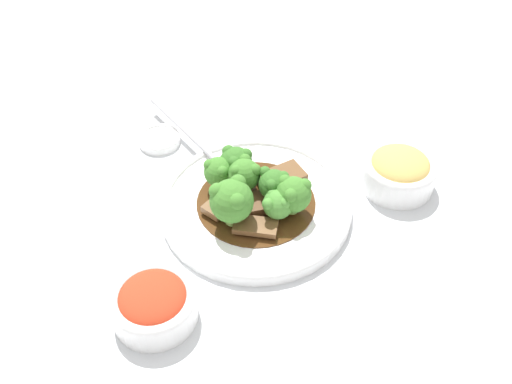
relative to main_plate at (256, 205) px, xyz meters
The scene contains 17 objects.
ground_plane 0.01m from the main_plate, ahead, with size 4.00×4.00×0.00m, color silver.
main_plate is the anchor object (origin of this frame).
beef_strip_0 0.05m from the main_plate, 85.28° to the right, with size 0.05×0.07×0.02m.
beef_strip_1 0.02m from the main_plate, 115.69° to the left, with size 0.06×0.06×0.01m.
beef_strip_2 0.05m from the main_plate, 135.53° to the left, with size 0.06×0.06×0.01m.
beef_strip_3 0.04m from the main_plate, 50.17° to the left, with size 0.04×0.08×0.01m.
broccoli_floret_0 0.05m from the main_plate, 136.46° to the right, with size 0.04×0.04×0.05m.
broccoli_floret_1 0.07m from the main_plate, 17.45° to the left, with size 0.04×0.04×0.05m.
broccoli_floret_2 0.05m from the main_plate, ahead, with size 0.04×0.04×0.05m.
broccoli_floret_3 0.06m from the main_plate, 155.81° to the right, with size 0.05×0.05×0.05m.
broccoli_floret_4 0.07m from the main_plate, 98.01° to the left, with size 0.06×0.06×0.06m.
broccoli_floret_5 0.05m from the main_plate, behind, with size 0.04×0.04×0.04m.
broccoli_floret_6 0.06m from the main_plate, 10.55° to the right, with size 0.05×0.05×0.05m.
serving_spoon 0.09m from the main_plate, ahead, with size 0.24×0.05×0.01m.
side_bowl_kimchi 0.20m from the main_plate, 101.79° to the left, with size 0.10×0.10×0.05m.
side_bowl_appetizer 0.20m from the main_plate, 119.92° to the right, with size 0.10×0.10×0.05m.
sauce_dish 0.20m from the main_plate, ahead, with size 0.06×0.06×0.01m.
Camera 1 is at (-0.40, 0.38, 0.58)m, focal length 42.00 mm.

